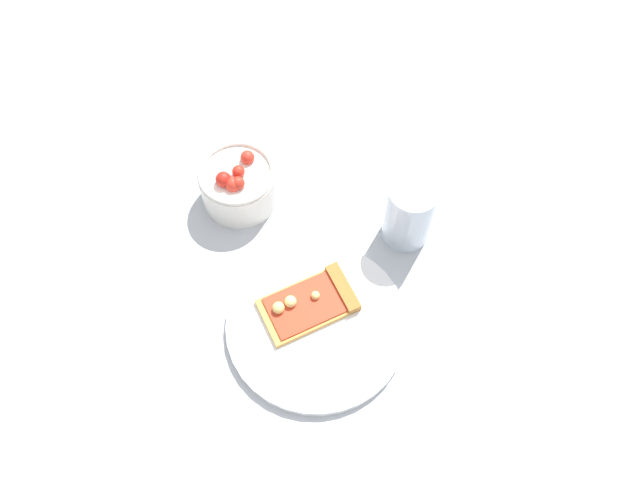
{
  "coord_description": "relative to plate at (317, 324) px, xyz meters",
  "views": [
    {
      "loc": [
        0.34,
        0.09,
        0.88
      ],
      "look_at": [
        -0.1,
        -0.06,
        0.03
      ],
      "focal_mm": 36.1,
      "sensor_mm": 36.0,
      "label": 1
    }
  ],
  "objects": [
    {
      "name": "ground_plane",
      "position": [
        -0.02,
        0.02,
        -0.01
      ],
      "size": [
        2.4,
        2.4,
        0.0
      ],
      "primitive_type": "plane",
      "color": "#B2B7BC",
      "rests_on": "ground"
    },
    {
      "name": "plate",
      "position": [
        0.0,
        0.0,
        0.0
      ],
      "size": [
        0.26,
        0.26,
        0.01
      ],
      "primitive_type": "cylinder",
      "color": "white",
      "rests_on": "ground_plane"
    },
    {
      "name": "pizza_slice_main",
      "position": [
        -0.03,
        -0.02,
        0.01
      ],
      "size": [
        0.15,
        0.15,
        0.02
      ],
      "color": "gold",
      "rests_on": "plate"
    },
    {
      "name": "salad_bowl",
      "position": [
        -0.17,
        -0.19,
        0.03
      ],
      "size": [
        0.12,
        0.12,
        0.09
      ],
      "color": "white",
      "rests_on": "ground_plane"
    },
    {
      "name": "soda_glass",
      "position": [
        -0.19,
        0.08,
        0.05
      ],
      "size": [
        0.07,
        0.07,
        0.12
      ],
      "color": "silver",
      "rests_on": "ground_plane"
    }
  ]
}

